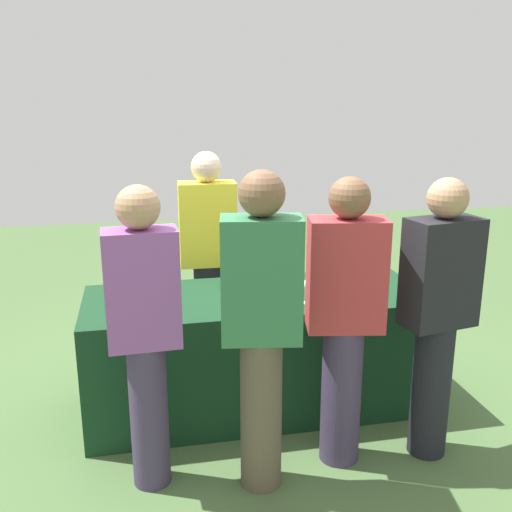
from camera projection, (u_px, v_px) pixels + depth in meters
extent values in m
plane|color=#476638|center=(256.00, 403.00, 3.82)|extent=(12.00, 12.00, 0.00)
cube|color=#14381E|center=(256.00, 350.00, 3.72)|extent=(2.12, 0.79, 0.76)
cylinder|color=black|center=(128.00, 280.00, 3.54)|extent=(0.08, 0.08, 0.22)
cylinder|color=black|center=(127.00, 256.00, 3.50)|extent=(0.03, 0.03, 0.08)
cylinder|color=gold|center=(126.00, 248.00, 3.49)|extent=(0.03, 0.03, 0.02)
cylinder|color=silver|center=(129.00, 282.00, 3.55)|extent=(0.08, 0.08, 0.08)
cylinder|color=black|center=(231.00, 269.00, 3.75)|extent=(0.07, 0.07, 0.23)
cylinder|color=black|center=(231.00, 247.00, 3.71)|extent=(0.03, 0.03, 0.08)
cylinder|color=maroon|center=(231.00, 239.00, 3.69)|extent=(0.03, 0.03, 0.02)
cylinder|color=silver|center=(231.00, 271.00, 3.75)|extent=(0.07, 0.07, 0.08)
cylinder|color=black|center=(330.00, 268.00, 3.76)|extent=(0.07, 0.07, 0.23)
cylinder|color=black|center=(330.00, 246.00, 3.72)|extent=(0.03, 0.03, 0.07)
cylinder|color=black|center=(331.00, 239.00, 3.71)|extent=(0.03, 0.03, 0.02)
cylinder|color=silver|center=(330.00, 270.00, 3.77)|extent=(0.07, 0.07, 0.08)
cylinder|color=black|center=(339.00, 263.00, 3.89)|extent=(0.07, 0.07, 0.22)
cylinder|color=black|center=(340.00, 241.00, 3.85)|extent=(0.03, 0.03, 0.09)
cylinder|color=maroon|center=(340.00, 234.00, 3.84)|extent=(0.03, 0.03, 0.02)
cylinder|color=silver|center=(339.00, 265.00, 3.90)|extent=(0.08, 0.08, 0.08)
cylinder|color=silver|center=(159.00, 305.00, 3.42)|extent=(0.06, 0.06, 0.00)
cylinder|color=silver|center=(159.00, 300.00, 3.41)|extent=(0.01, 0.01, 0.07)
sphere|color=silver|center=(159.00, 290.00, 3.40)|extent=(0.07, 0.07, 0.07)
cylinder|color=silver|center=(236.00, 306.00, 3.41)|extent=(0.06, 0.06, 0.00)
cylinder|color=silver|center=(236.00, 300.00, 3.40)|extent=(0.01, 0.01, 0.08)
sphere|color=silver|center=(236.00, 289.00, 3.39)|extent=(0.07, 0.07, 0.07)
cylinder|color=silver|center=(262.00, 302.00, 3.48)|extent=(0.06, 0.06, 0.00)
cylinder|color=silver|center=(262.00, 297.00, 3.47)|extent=(0.01, 0.01, 0.06)
sphere|color=silver|center=(262.00, 286.00, 3.45)|extent=(0.07, 0.07, 0.07)
sphere|color=#590C19|center=(262.00, 289.00, 3.45)|extent=(0.04, 0.04, 0.04)
cylinder|color=silver|center=(308.00, 303.00, 3.47)|extent=(0.07, 0.07, 0.00)
cylinder|color=silver|center=(309.00, 296.00, 3.46)|extent=(0.01, 0.01, 0.08)
sphere|color=silver|center=(309.00, 285.00, 3.44)|extent=(0.07, 0.07, 0.07)
cylinder|color=silver|center=(330.00, 299.00, 3.53)|extent=(0.06, 0.06, 0.00)
cylinder|color=silver|center=(331.00, 294.00, 3.53)|extent=(0.01, 0.01, 0.06)
sphere|color=silver|center=(331.00, 284.00, 3.51)|extent=(0.07, 0.07, 0.07)
sphere|color=#590C19|center=(331.00, 286.00, 3.51)|extent=(0.04, 0.04, 0.04)
cylinder|color=black|center=(210.00, 315.00, 4.28)|extent=(0.22, 0.22, 0.79)
cube|color=yellow|center=(208.00, 224.00, 4.10)|extent=(0.41, 0.24, 0.59)
sphere|color=beige|center=(206.00, 167.00, 3.99)|extent=(0.21, 0.21, 0.21)
cylinder|color=#3F3351|center=(149.00, 415.00, 2.95)|extent=(0.19, 0.19, 0.78)
cube|color=#8C4C99|center=(142.00, 289.00, 2.77)|extent=(0.36, 0.21, 0.58)
sphere|color=tan|center=(138.00, 207.00, 2.67)|extent=(0.21, 0.21, 0.21)
cylinder|color=brown|center=(261.00, 413.00, 2.94)|extent=(0.21, 0.21, 0.81)
cube|color=#337247|center=(261.00, 280.00, 2.75)|extent=(0.41, 0.27, 0.61)
sphere|color=brown|center=(262.00, 193.00, 2.64)|extent=(0.22, 0.22, 0.22)
cylinder|color=#3F3351|center=(341.00, 394.00, 3.15)|extent=(0.22, 0.22, 0.78)
cube|color=#B23338|center=(346.00, 275.00, 2.97)|extent=(0.43, 0.28, 0.59)
sphere|color=brown|center=(350.00, 198.00, 2.86)|extent=(0.21, 0.21, 0.21)
cylinder|color=black|center=(431.00, 389.00, 3.21)|extent=(0.21, 0.21, 0.77)
cube|color=black|center=(441.00, 273.00, 3.03)|extent=(0.42, 0.28, 0.58)
sphere|color=tan|center=(448.00, 198.00, 2.93)|extent=(0.21, 0.21, 0.21)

